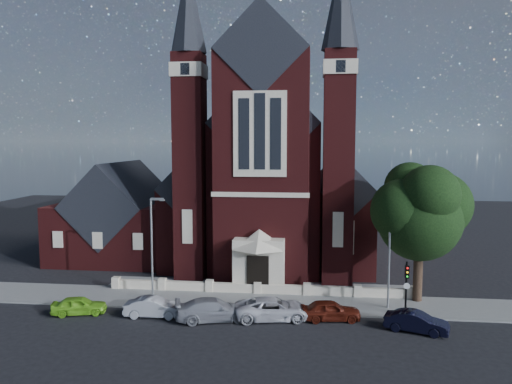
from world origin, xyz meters
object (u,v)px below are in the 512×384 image
at_px(car_dark_red, 330,310).
at_px(street_lamp_left, 153,243).
at_px(traffic_signal, 407,282).
at_px(car_white_suv, 273,309).
at_px(church, 274,179).
at_px(car_silver_a, 154,307).
at_px(car_lime_van, 79,305).
at_px(street_tree, 422,214).
at_px(parish_hall, 122,220).
at_px(car_navy, 416,322).
at_px(car_silver_b, 213,310).
at_px(street_lamp_right, 391,248).

bearing_deg(car_dark_red, street_lamp_left, 70.91).
distance_m(traffic_signal, car_white_suv, 9.58).
relative_size(church, street_lamp_left, 4.31).
height_order(church, traffic_signal, church).
xyz_separation_m(car_silver_a, car_white_suv, (8.43, 0.50, 0.06)).
bearing_deg(car_dark_red, car_lime_van, 85.34).
bearing_deg(street_tree, parish_hall, 156.74).
height_order(street_tree, car_lime_van, street_tree).
xyz_separation_m(street_tree, car_navy, (-1.40, -6.02, -6.29)).
xyz_separation_m(car_silver_b, car_dark_red, (8.09, 0.97, -0.06)).
relative_size(church, car_navy, 8.56).
height_order(street_lamp_left, car_lime_van, street_lamp_left).
bearing_deg(church, car_silver_b, -96.02).
bearing_deg(car_lime_van, car_dark_red, -102.33).
xyz_separation_m(street_lamp_left, car_lime_van, (-4.33, -3.68, -3.95)).
xyz_separation_m(car_white_suv, car_dark_red, (3.97, 0.25, -0.05)).
height_order(car_silver_a, car_white_suv, car_white_suv).
xyz_separation_m(car_lime_van, car_white_suv, (13.96, 0.63, 0.10)).
height_order(street_tree, street_lamp_left, street_tree).
relative_size(car_silver_a, car_dark_red, 1.01).
bearing_deg(car_white_suv, street_lamp_left, 62.45).
relative_size(parish_hall, street_lamp_left, 1.51).
distance_m(church, traffic_signal, 23.94).
bearing_deg(car_dark_red, car_silver_b, 89.38).
bearing_deg(car_silver_a, car_silver_b, -96.00).
relative_size(car_lime_van, car_dark_red, 0.92).
xyz_separation_m(street_lamp_right, car_navy, (1.11, -4.31, -3.93)).
bearing_deg(church, street_tree, -53.83).
relative_size(parish_hall, car_white_suv, 2.25).
bearing_deg(street_tree, car_navy, -103.06).
xyz_separation_m(parish_hall, car_silver_b, (13.60, -17.77, -3.25)).
height_order(church, car_navy, church).
distance_m(parish_hall, car_dark_red, 27.63).
bearing_deg(car_white_suv, parish_hall, 36.13).
relative_size(church, car_white_suv, 6.44).
bearing_deg(street_lamp_left, parish_hall, 120.02).
relative_size(car_white_suv, car_navy, 1.33).
bearing_deg(car_silver_a, street_lamp_right, -81.17).
xyz_separation_m(church, car_white_suv, (1.72, -21.99, -7.43)).
relative_size(parish_hall, street_lamp_right, 1.51).
xyz_separation_m(street_tree, car_white_suv, (-10.88, -4.76, -6.21)).
xyz_separation_m(car_silver_b, car_navy, (13.60, -0.55, -0.09)).
bearing_deg(car_lime_van, traffic_signal, -99.98).
xyz_separation_m(traffic_signal, car_silver_a, (-17.71, -1.98, -1.89)).
xyz_separation_m(street_lamp_right, car_silver_b, (-12.49, -3.77, -3.84)).
distance_m(church, street_lamp_right, 21.76).
relative_size(church, street_tree, 3.26).
bearing_deg(car_silver_b, car_lime_van, 73.85).
xyz_separation_m(car_silver_b, car_white_suv, (4.11, 0.72, -0.01)).
relative_size(traffic_signal, car_dark_red, 0.96).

